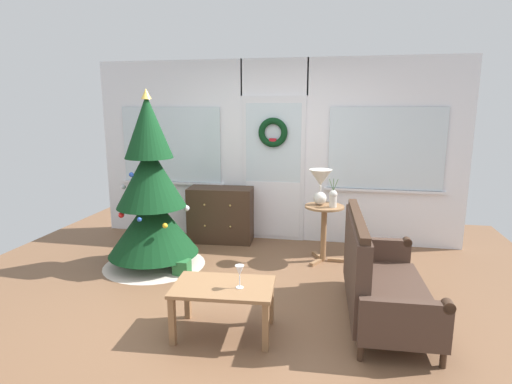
{
  "coord_description": "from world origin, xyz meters",
  "views": [
    {
      "loc": [
        0.92,
        -3.77,
        1.91
      ],
      "look_at": [
        0.05,
        0.55,
        1.0
      ],
      "focal_mm": 29.31,
      "sensor_mm": 36.0,
      "label": 1
    }
  ],
  "objects_px": {
    "table_lamp": "(320,182)",
    "flower_vase": "(333,198)",
    "coffee_table": "(223,293)",
    "wine_glass": "(240,272)",
    "gift_box": "(182,268)",
    "side_table": "(324,222)",
    "settee_sofa": "(376,278)",
    "christmas_tree": "(152,201)",
    "dresser_cabinet": "(221,215)"
  },
  "relations": [
    {
      "from": "christmas_tree",
      "to": "flower_vase",
      "type": "distance_m",
      "value": 2.17
    },
    {
      "from": "settee_sofa",
      "to": "christmas_tree",
      "type": "bearing_deg",
      "value": 162.45
    },
    {
      "from": "settee_sofa",
      "to": "flower_vase",
      "type": "distance_m",
      "value": 1.43
    },
    {
      "from": "dresser_cabinet",
      "to": "settee_sofa",
      "type": "height_order",
      "value": "settee_sofa"
    },
    {
      "from": "dresser_cabinet",
      "to": "wine_glass",
      "type": "xyz_separation_m",
      "value": [
        0.86,
        -2.44,
        0.19
      ]
    },
    {
      "from": "flower_vase",
      "to": "wine_glass",
      "type": "relative_size",
      "value": 1.79
    },
    {
      "from": "christmas_tree",
      "to": "coffee_table",
      "type": "bearing_deg",
      "value": -47.08
    },
    {
      "from": "side_table",
      "to": "coffee_table",
      "type": "distance_m",
      "value": 2.04
    },
    {
      "from": "dresser_cabinet",
      "to": "settee_sofa",
      "type": "distance_m",
      "value": 2.74
    },
    {
      "from": "table_lamp",
      "to": "wine_glass",
      "type": "relative_size",
      "value": 2.26
    },
    {
      "from": "side_table",
      "to": "wine_glass",
      "type": "height_order",
      "value": "side_table"
    },
    {
      "from": "dresser_cabinet",
      "to": "side_table",
      "type": "relative_size",
      "value": 1.3
    },
    {
      "from": "dresser_cabinet",
      "to": "coffee_table",
      "type": "xyz_separation_m",
      "value": [
        0.72,
        -2.42,
        -0.02
      ]
    },
    {
      "from": "christmas_tree",
      "to": "side_table",
      "type": "height_order",
      "value": "christmas_tree"
    },
    {
      "from": "table_lamp",
      "to": "flower_vase",
      "type": "height_order",
      "value": "table_lamp"
    },
    {
      "from": "settee_sofa",
      "to": "table_lamp",
      "type": "height_order",
      "value": "table_lamp"
    },
    {
      "from": "flower_vase",
      "to": "coffee_table",
      "type": "relative_size",
      "value": 0.4
    },
    {
      "from": "coffee_table",
      "to": "flower_vase",
      "type": "bearing_deg",
      "value": 64.97
    },
    {
      "from": "side_table",
      "to": "wine_glass",
      "type": "xyz_separation_m",
      "value": [
        -0.61,
        -1.92,
        0.07
      ]
    },
    {
      "from": "table_lamp",
      "to": "gift_box",
      "type": "distance_m",
      "value": 1.94
    },
    {
      "from": "wine_glass",
      "to": "table_lamp",
      "type": "bearing_deg",
      "value": 74.29
    },
    {
      "from": "flower_vase",
      "to": "gift_box",
      "type": "xyz_separation_m",
      "value": [
        -1.67,
        -0.72,
        -0.74
      ]
    },
    {
      "from": "side_table",
      "to": "table_lamp",
      "type": "bearing_deg",
      "value": 146.31
    },
    {
      "from": "dresser_cabinet",
      "to": "wine_glass",
      "type": "height_order",
      "value": "dresser_cabinet"
    },
    {
      "from": "flower_vase",
      "to": "coffee_table",
      "type": "distance_m",
      "value": 2.08
    },
    {
      "from": "coffee_table",
      "to": "gift_box",
      "type": "bearing_deg",
      "value": 126.08
    },
    {
      "from": "dresser_cabinet",
      "to": "coffee_table",
      "type": "relative_size",
      "value": 1.06
    },
    {
      "from": "side_table",
      "to": "gift_box",
      "type": "relative_size",
      "value": 3.99
    },
    {
      "from": "table_lamp",
      "to": "flower_vase",
      "type": "relative_size",
      "value": 1.26
    },
    {
      "from": "flower_vase",
      "to": "christmas_tree",
      "type": "bearing_deg",
      "value": -167.34
    },
    {
      "from": "coffee_table",
      "to": "side_table",
      "type": "bearing_deg",
      "value": 68.23
    },
    {
      "from": "settee_sofa",
      "to": "side_table",
      "type": "xyz_separation_m",
      "value": [
        -0.53,
        1.34,
        0.13
      ]
    },
    {
      "from": "table_lamp",
      "to": "gift_box",
      "type": "height_order",
      "value": "table_lamp"
    },
    {
      "from": "coffee_table",
      "to": "table_lamp",
      "type": "bearing_deg",
      "value": 70.2
    },
    {
      "from": "flower_vase",
      "to": "coffee_table",
      "type": "xyz_separation_m",
      "value": [
        -0.86,
        -1.83,
        -0.46
      ]
    },
    {
      "from": "settee_sofa",
      "to": "gift_box",
      "type": "height_order",
      "value": "settee_sofa"
    },
    {
      "from": "side_table",
      "to": "coffee_table",
      "type": "height_order",
      "value": "side_table"
    },
    {
      "from": "dresser_cabinet",
      "to": "side_table",
      "type": "distance_m",
      "value": 1.57
    },
    {
      "from": "table_lamp",
      "to": "gift_box",
      "type": "bearing_deg",
      "value": -151.55
    },
    {
      "from": "table_lamp",
      "to": "coffee_table",
      "type": "height_order",
      "value": "table_lamp"
    },
    {
      "from": "side_table",
      "to": "table_lamp",
      "type": "xyz_separation_m",
      "value": [
        -0.06,
        0.04,
        0.49
      ]
    },
    {
      "from": "table_lamp",
      "to": "dresser_cabinet",
      "type": "bearing_deg",
      "value": 161.23
    },
    {
      "from": "christmas_tree",
      "to": "wine_glass",
      "type": "height_order",
      "value": "christmas_tree"
    },
    {
      "from": "christmas_tree",
      "to": "table_lamp",
      "type": "height_order",
      "value": "christmas_tree"
    },
    {
      "from": "coffee_table",
      "to": "wine_glass",
      "type": "bearing_deg",
      "value": -8.25
    },
    {
      "from": "coffee_table",
      "to": "wine_glass",
      "type": "relative_size",
      "value": 4.49
    },
    {
      "from": "table_lamp",
      "to": "christmas_tree",
      "type": "bearing_deg",
      "value": -163.62
    },
    {
      "from": "dresser_cabinet",
      "to": "gift_box",
      "type": "xyz_separation_m",
      "value": [
        -0.09,
        -1.3,
        -0.3
      ]
    },
    {
      "from": "settee_sofa",
      "to": "side_table",
      "type": "relative_size",
      "value": 2.23
    },
    {
      "from": "dresser_cabinet",
      "to": "flower_vase",
      "type": "xyz_separation_m",
      "value": [
        1.58,
        -0.58,
        0.44
      ]
    }
  ]
}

